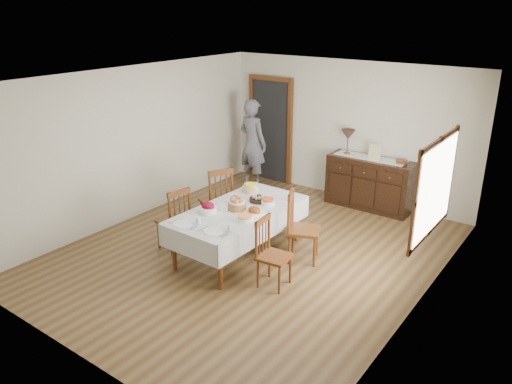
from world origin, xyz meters
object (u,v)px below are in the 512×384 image
Objects in this scene: sideboard at (370,183)px; person at (253,141)px; chair_right_near at (271,252)px; chair_right_far at (300,226)px; dining_table at (239,215)px; chair_left_far at (217,199)px; chair_left_near at (175,219)px; table_lamp at (348,135)px.

person reaches higher than sideboard.
chair_right_far is at bearing -2.19° from chair_right_near.
chair_right_far is 0.69× the size of sideboard.
dining_table is 2.03× the size of chair_right_far.
chair_right_near is 0.89× the size of chair_right_far.
chair_left_far reaches higher than chair_right_near.
table_lamp is at bearing 170.23° from chair_left_near.
table_lamp reaches higher than chair_left_far.
chair_left_far is 2.88m from sideboard.
dining_table is 2.99m from sideboard.
person reaches higher than table_lamp.
table_lamp is at bearing 3.84° from chair_right_near.
dining_table is 3.04m from person.
chair_left_near is 3.10m from person.
sideboard is 2.48m from person.
person is at bearing 123.83° from dining_table.
person is (-2.44, 2.15, 0.42)m from chair_right_far.
chair_left_near is 1.06× the size of chair_right_near.
person is 4.18× the size of table_lamp.
dining_table is 0.97m from chair_left_far.
chair_right_near is at bearing 160.29° from chair_right_far.
chair_left_far is (0.06, 0.92, 0.05)m from chair_left_near.
chair_left_far reaches higher than chair_left_near.
dining_table is 1.13× the size of person.
chair_left_far is 1.93m from chair_right_near.
person is at bearing 33.91° from chair_right_near.
sideboard is (0.79, 2.88, -0.18)m from dining_table.
chair_right_far reaches higher than chair_right_near.
chair_left_near is at bearing 92.30° from chair_right_far.
chair_right_far is 0.56× the size of person.
person is (-2.49, 2.97, 0.48)m from chair_right_near.
chair_left_far is at bearing 55.51° from chair_right_near.
person is at bearing 25.00° from chair_right_far.
chair_left_near is 1.76m from chair_right_near.
sideboard is at bearing -165.38° from person.
person is at bearing -156.29° from chair_left_near.
sideboard is at bearing -0.88° from table_lamp.
dining_table is at bearing -105.26° from sideboard.
person reaches higher than chair_right_near.
sideboard is at bearing -22.96° from chair_right_far.
chair_right_far is 2.65m from table_lamp.
sideboard is at bearing -4.63° from chair_right_near.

